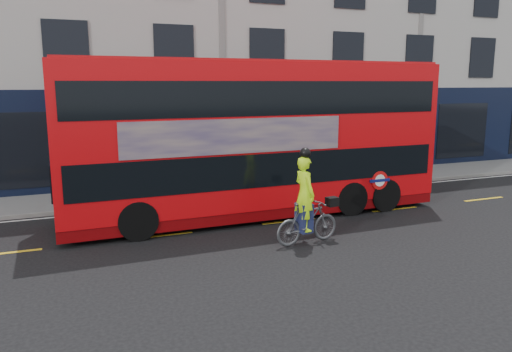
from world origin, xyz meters
TOP-DOWN VIEW (x-y plane):
  - ground at (0.00, 0.00)m, footprint 120.00×120.00m
  - pavement at (0.00, 6.50)m, footprint 60.00×3.00m
  - kerb at (0.00, 5.00)m, footprint 60.00×0.12m
  - building_terrace at (0.00, 12.94)m, footprint 50.00×10.07m
  - road_edge_line at (0.00, 4.70)m, footprint 58.00×0.10m
  - lane_dashes at (0.00, 1.50)m, footprint 58.00×0.12m
  - bus at (-0.65, 2.64)m, footprint 12.25×2.98m
  - cyclist at (-0.52, -0.63)m, footprint 1.96×0.78m

SIDE VIEW (x-z plane):
  - ground at x=0.00m, z-range 0.00..0.00m
  - road_edge_line at x=0.00m, z-range 0.00..0.01m
  - lane_dashes at x=0.00m, z-range 0.00..0.01m
  - pavement at x=0.00m, z-range 0.00..0.12m
  - kerb at x=0.00m, z-range 0.00..0.13m
  - cyclist at x=-0.52m, z-range -0.42..2.18m
  - bus at x=-0.65m, z-range 0.06..4.98m
  - building_terrace at x=0.00m, z-range -0.01..14.99m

